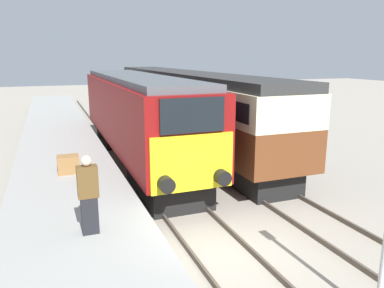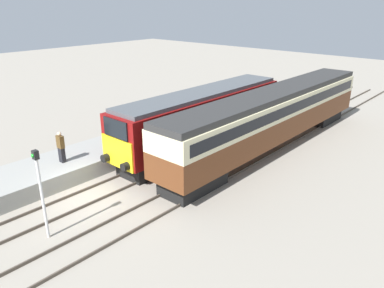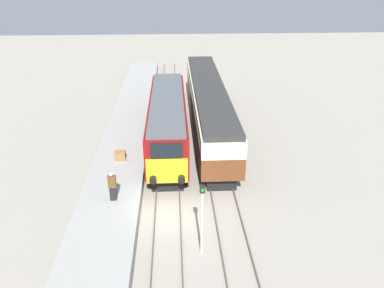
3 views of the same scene
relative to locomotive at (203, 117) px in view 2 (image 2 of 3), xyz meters
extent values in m
plane|color=gray|center=(0.00, -9.12, -2.21)|extent=(120.00, 120.00, 0.00)
cube|color=gray|center=(-3.30, -1.12, -1.75)|extent=(3.50, 50.00, 0.93)
cube|color=#4C4238|center=(-0.72, -4.12, -2.14)|extent=(0.07, 60.00, 0.14)
cube|color=#4C4238|center=(0.72, -4.12, -2.14)|extent=(0.07, 60.00, 0.14)
cube|color=#4C4238|center=(2.68, -4.12, -2.14)|extent=(0.07, 60.00, 0.14)
cube|color=#4C4238|center=(4.12, -4.12, -2.14)|extent=(0.07, 60.00, 0.14)
cube|color=black|center=(0.00, -4.48, -1.71)|extent=(2.03, 4.00, 1.00)
cube|color=black|center=(0.00, 4.56, -1.71)|extent=(2.03, 4.00, 1.00)
cube|color=maroon|center=(0.00, 0.04, 0.15)|extent=(2.70, 14.05, 2.72)
cube|color=yellow|center=(0.00, -7.02, -0.40)|extent=(2.48, 0.10, 1.63)
cube|color=black|center=(0.00, -7.02, 0.97)|extent=(1.89, 0.10, 0.98)
cube|color=#4C5156|center=(0.00, 0.04, 1.63)|extent=(2.38, 13.48, 0.24)
cylinder|color=black|center=(-0.85, -7.23, -0.86)|extent=(0.44, 0.35, 0.44)
cylinder|color=black|center=(0.85, -7.23, -0.86)|extent=(0.44, 0.35, 0.44)
cube|color=black|center=(3.40, -4.78, -1.74)|extent=(1.89, 3.60, 0.95)
cube|color=black|center=(3.40, 11.29, -1.74)|extent=(1.89, 3.60, 0.95)
cube|color=brown|center=(3.40, 3.25, -0.52)|extent=(2.70, 20.47, 1.48)
cube|color=beige|center=(3.40, 3.25, 0.80)|extent=(2.71, 20.47, 1.17)
cube|color=black|center=(3.40, 3.25, 0.80)|extent=(2.75, 19.65, 0.64)
cube|color=#2D2D2D|center=(3.40, 3.25, 1.57)|extent=(2.48, 20.47, 0.36)
cube|color=black|center=(-3.03, -8.56, -0.86)|extent=(0.36, 0.24, 0.84)
cube|color=brown|center=(-3.03, -8.56, -0.09)|extent=(0.44, 0.26, 0.70)
sphere|color=beige|center=(-3.03, -8.56, 0.38)|extent=(0.23, 0.23, 0.23)
cylinder|color=silver|center=(1.70, -12.13, -0.41)|extent=(0.12, 0.12, 3.60)
cube|color=black|center=(1.70, -12.13, 1.57)|extent=(0.24, 0.20, 0.36)
sphere|color=green|center=(1.70, -12.24, 1.57)|extent=(0.14, 0.14, 0.14)
cube|color=olive|center=(-3.22, -3.75, -0.99)|extent=(0.70, 0.56, 0.60)
camera|label=1|loc=(-3.68, -16.52, 2.54)|focal=35.00mm
camera|label=2|loc=(15.12, -18.09, 7.16)|focal=35.00mm
camera|label=3|loc=(0.50, -26.42, 10.83)|focal=35.00mm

